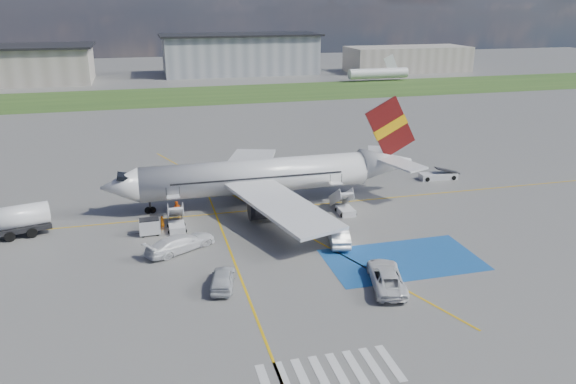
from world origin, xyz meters
name	(u,v)px	position (x,y,z in m)	size (l,w,h in m)	color
ground	(286,254)	(0.00, 0.00, 0.00)	(400.00, 400.00, 0.00)	#60605E
grass_strip	(190,96)	(0.00, 95.00, 0.01)	(400.00, 30.00, 0.01)	#2D4C1E
taxiway_line_main	(260,210)	(0.00, 12.00, 0.01)	(120.00, 0.20, 0.01)	gold
taxiway_line_cross	(255,315)	(-5.00, -10.00, 0.01)	(0.20, 60.00, 0.01)	gold
taxiway_line_diag	(260,210)	(0.00, 12.00, 0.01)	(0.20, 60.00, 0.01)	gold
staging_box	(403,260)	(10.00, -4.00, 0.01)	(14.00, 8.00, 0.01)	#184D94
crosswalk	(330,373)	(-1.80, -18.00, 0.01)	(9.00, 4.00, 0.01)	silver
terminal_centre	(240,55)	(20.00, 135.00, 6.00)	(48.00, 18.00, 12.00)	gray
terminal_east	(407,59)	(75.00, 128.00, 4.00)	(40.00, 16.00, 8.00)	gray
airliner	(268,175)	(1.51, 14.00, 3.39)	(36.81, 32.95, 11.92)	silver
airstairs_fwd	(176,223)	(-9.50, 8.70, 0.62)	(1.90, 5.20, 3.60)	silver
airstairs_aft	(344,207)	(9.00, 8.70, 0.62)	(1.90, 5.20, 3.60)	silver
fuel_tanker	(0,226)	(-26.51, 10.57, 1.34)	(9.64, 4.63, 3.19)	black
gpu_cart	(150,228)	(-12.21, 7.86, 0.77)	(2.08, 1.37, 1.71)	silver
belt_loader	(438,176)	(25.41, 17.26, 0.40)	(5.40, 2.32, 1.59)	silver
car_silver_a	(223,278)	(-6.70, -4.98, 0.80)	(1.89, 4.70, 1.60)	silver
car_silver_b	(338,235)	(5.49, 0.95, 0.85)	(1.79, 5.13, 1.69)	#BABDC1
van_white_a	(386,274)	(6.52, -8.06, 1.03)	(2.54, 5.51, 2.07)	silver
van_white_b	(180,240)	(-9.49, 3.21, 1.05)	(2.18, 5.35, 2.10)	white
crew_fwd	(163,223)	(-10.89, 8.83, 0.76)	(0.55, 0.36, 1.52)	orange
crew_nose	(177,209)	(-9.16, 12.34, 0.87)	(0.85, 0.66, 1.74)	#FF5F0D
crew_aft	(319,219)	(5.06, 5.87, 0.77)	(0.90, 0.37, 1.53)	#EF5B0C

